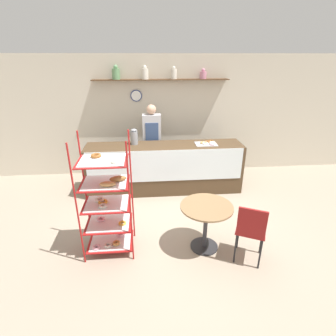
{
  "coord_description": "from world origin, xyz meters",
  "views": [
    {
      "loc": [
        -0.36,
        -3.73,
        2.65
      ],
      "look_at": [
        0.0,
        0.44,
        0.85
      ],
      "focal_mm": 28.0,
      "sensor_mm": 36.0,
      "label": 1
    }
  ],
  "objects": [
    {
      "name": "back_wall",
      "position": [
        -0.0,
        2.31,
        1.37
      ],
      "size": [
        10.0,
        0.3,
        2.7
      ],
      "color": "beige",
      "rests_on": "ground_plane"
    },
    {
      "name": "coffee_carafe",
      "position": [
        -0.6,
        1.37,
        1.16
      ],
      "size": [
        0.14,
        0.14,
        0.32
      ],
      "color": "gray",
      "rests_on": "display_counter"
    },
    {
      "name": "cafe_table",
      "position": [
        0.45,
        -0.63,
        0.54
      ],
      "size": [
        0.75,
        0.75,
        0.71
      ],
      "color": "#262628",
      "rests_on": "ground_plane"
    },
    {
      "name": "donut_tray_counter",
      "position": [
        0.88,
        1.25,
        1.02
      ],
      "size": [
        0.43,
        0.31,
        0.05
      ],
      "color": "silver",
      "rests_on": "display_counter"
    },
    {
      "name": "person_worker",
      "position": [
        -0.24,
        1.78,
        0.95
      ],
      "size": [
        0.39,
        0.23,
        1.72
      ],
      "color": "#282833",
      "rests_on": "ground_plane"
    },
    {
      "name": "ground_plane",
      "position": [
        0.0,
        0.0,
        0.0
      ],
      "size": [
        14.0,
        14.0,
        0.0
      ],
      "primitive_type": "plane",
      "color": "gray"
    },
    {
      "name": "display_counter",
      "position": [
        0.0,
        1.27,
        0.5
      ],
      "size": [
        3.16,
        0.66,
        1.0
      ],
      "color": "#4C3823",
      "rests_on": "ground_plane"
    },
    {
      "name": "cafe_chair",
      "position": [
        0.98,
        -0.98,
        0.56
      ],
      "size": [
        0.51,
        0.51,
        0.9
      ],
      "rotation": [
        0.0,
        0.0,
        8.97
      ],
      "color": "black",
      "rests_on": "ground_plane"
    },
    {
      "name": "pastry_rack",
      "position": [
        -0.93,
        -0.54,
        0.79
      ],
      "size": [
        0.69,
        0.54,
        1.74
      ],
      "color": "#A51919",
      "rests_on": "ground_plane"
    }
  ]
}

